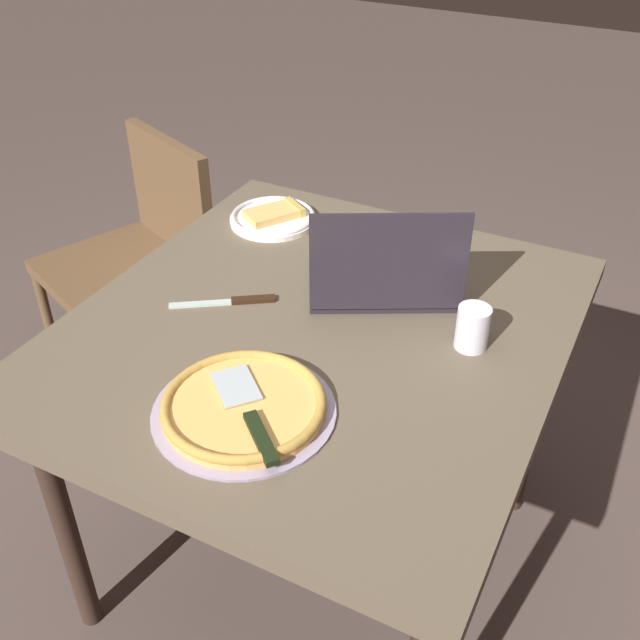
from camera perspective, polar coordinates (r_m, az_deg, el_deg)
The scene contains 8 objects.
ground_plane at distance 2.10m, azimuth -0.16°, elevation -17.62°, with size 12.00×12.00×0.00m, color brown.
dining_table at distance 1.60m, azimuth -0.20°, elevation -2.42°, with size 1.09×0.99×0.77m.
laptop at distance 1.62m, azimuth 4.91°, elevation 3.39°, with size 0.35×0.39×0.24m.
pizza_plate at distance 1.94m, azimuth -3.58°, elevation 7.88°, with size 0.22×0.22×0.04m.
pizza_tray at distance 1.34m, azimuth -5.85°, elevation -6.58°, with size 0.33×0.33×0.04m.
table_knife at distance 1.63m, azimuth -6.63°, elevation 1.43°, with size 0.14×0.20×0.01m.
drink_cup at distance 1.50m, azimuth 11.61°, elevation -0.54°, with size 0.07×0.07×0.09m.
chair_near at distance 2.46m, azimuth -13.55°, elevation 5.22°, with size 0.59×0.59×0.83m.
Camera 1 is at (1.12, 0.58, 1.68)m, focal length 41.80 mm.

